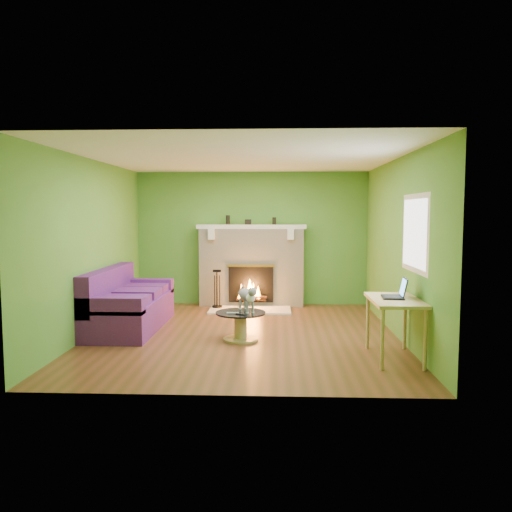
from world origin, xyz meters
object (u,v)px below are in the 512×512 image
at_px(coffee_table, 241,324).
at_px(cat, 246,298).
at_px(sofa, 126,305).
at_px(desk, 395,306).

distance_m(coffee_table, cat, 0.38).
distance_m(sofa, coffee_table, 1.95).
distance_m(desk, cat, 2.09).
bearing_deg(cat, coffee_table, -171.01).
height_order(sofa, coffee_table, sofa).
height_order(coffee_table, cat, cat).
xyz_separation_m(sofa, desk, (3.81, -1.47, 0.30)).
distance_m(coffee_table, desk, 2.18).
height_order(sofa, cat, sofa).
bearing_deg(sofa, coffee_table, -19.15).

